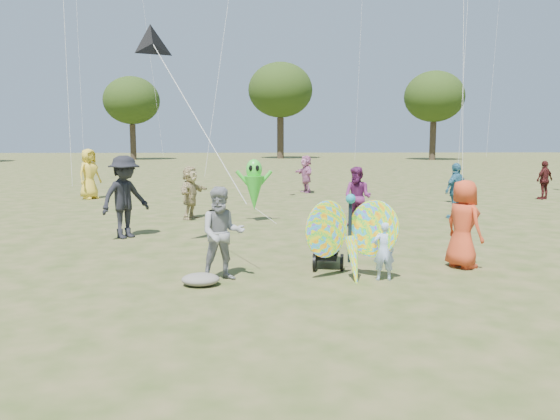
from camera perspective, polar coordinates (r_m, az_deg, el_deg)
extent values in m
plane|color=#51592B|center=(8.02, 1.88, -9.22)|extent=(160.00, 160.00, 0.00)
imported|color=#A8C3EF|center=(9.05, 10.80, -4.22)|extent=(0.36, 0.24, 0.98)
imported|color=gray|center=(8.92, -6.07, -2.48)|extent=(0.82, 0.68, 1.54)
ellipsoid|color=slate|center=(8.77, -8.30, -7.19)|extent=(0.60, 0.49, 0.19)
imported|color=#D34321|center=(10.26, 18.62, -1.40)|extent=(0.78, 0.91, 1.58)
imported|color=black|center=(13.11, -15.90, 1.31)|extent=(1.35, 1.40, 1.92)
imported|color=teal|center=(16.54, 17.93, 1.93)|extent=(1.00, 0.86, 1.61)
imported|color=tan|center=(15.84, -9.34, 1.81)|extent=(0.90, 1.48, 1.52)
imported|color=#69235B|center=(14.24, 8.11, 1.32)|extent=(0.97, 0.94, 1.58)
imported|color=yellow|center=(22.03, -19.31, 3.58)|extent=(1.02, 1.11, 1.91)
imported|color=#451717|center=(22.97, 25.90, 2.83)|extent=(0.93, 0.72, 1.47)
imported|color=#BD6C9D|center=(23.28, 2.72, 3.78)|extent=(0.89, 1.54, 1.59)
cube|color=black|center=(9.88, 4.83, -2.77)|extent=(0.62, 0.93, 0.71)
cube|color=black|center=(9.95, 4.81, -4.64)|extent=(0.54, 0.75, 0.10)
ellipsoid|color=black|center=(10.07, 4.68, -0.67)|extent=(0.51, 0.45, 0.33)
cylinder|color=black|center=(9.59, 3.64, -5.51)|extent=(0.11, 0.30, 0.30)
cylinder|color=black|center=(9.65, 6.48, -5.46)|extent=(0.11, 0.30, 0.30)
cylinder|color=black|center=(10.40, 4.50, -4.71)|extent=(0.09, 0.23, 0.22)
cylinder|color=black|center=(9.34, 5.23, -0.70)|extent=(0.44, 0.12, 0.03)
cube|color=#916746|center=(9.77, 4.90, -0.45)|extent=(0.39, 0.34, 0.26)
ellipsoid|color=#DA4C22|center=(8.89, 4.93, -2.04)|extent=(0.98, 0.71, 1.24)
ellipsoid|color=#DA4C22|center=(9.02, 9.73, -1.99)|extent=(0.98, 0.71, 1.24)
cylinder|color=black|center=(8.98, 7.32, -2.31)|extent=(0.06, 0.06, 1.00)
cone|color=#DA4C22|center=(8.92, 7.76, -5.58)|extent=(0.36, 0.49, 0.93)
sphere|color=teal|center=(8.88, 7.40, 1.17)|extent=(0.16, 0.16, 0.16)
cone|color=black|center=(11.13, -13.16, 16.56)|extent=(0.89, 0.62, 0.81)
cylinder|color=silver|center=(9.90, -8.77, 9.50)|extent=(1.82, 1.96, 2.87)
cone|color=#36D632|center=(15.12, -2.72, 1.78)|extent=(0.56, 0.56, 0.95)
ellipsoid|color=#36D632|center=(15.06, -2.73, 4.24)|extent=(0.44, 0.39, 0.57)
ellipsoid|color=black|center=(14.88, -3.09, 4.39)|extent=(0.10, 0.05, 0.17)
ellipsoid|color=black|center=(14.88, -2.39, 4.39)|extent=(0.10, 0.05, 0.17)
cylinder|color=#36D632|center=(15.09, -3.87, 3.28)|extent=(0.43, 0.10, 0.49)
cylinder|color=#36D632|center=(15.08, -1.58, 3.30)|extent=(0.43, 0.10, 0.49)
cylinder|color=silver|center=(14.99, -1.56, -0.57)|extent=(0.61, 0.41, 0.41)
cylinder|color=silver|center=(16.47, -5.74, 18.75)|extent=(1.05, 2.95, 8.46)
cylinder|color=#3A2D21|center=(61.15, -15.10, 6.87)|extent=(0.63, 0.63, 3.78)
ellipsoid|color=#2B4214|center=(61.28, -15.24, 10.99)|extent=(5.94, 5.94, 5.05)
cylinder|color=#3A2D21|center=(62.71, 0.05, 7.52)|extent=(0.77, 0.77, 4.62)
ellipsoid|color=#2B4214|center=(62.94, 0.05, 12.43)|extent=(7.26, 7.26, 6.17)
cylinder|color=#3A2D21|center=(60.58, 15.67, 6.95)|extent=(0.66, 0.67, 3.99)
ellipsoid|color=#2B4214|center=(60.73, 15.82, 11.34)|extent=(6.27, 6.27, 5.33)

